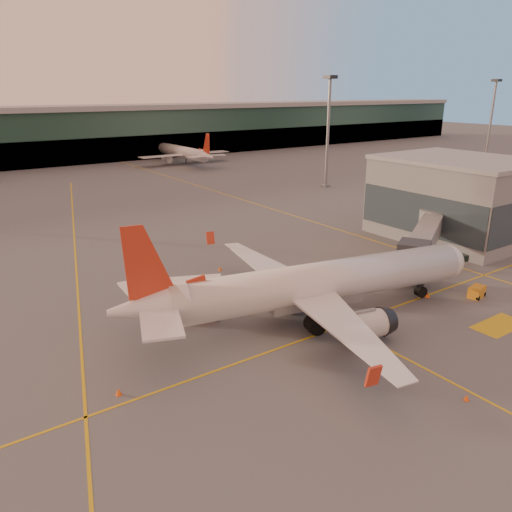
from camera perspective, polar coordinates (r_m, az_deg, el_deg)
ground at (r=45.09m, az=9.75°, el=-11.80°), size 600.00×600.00×0.00m
taxi_markings at (r=77.88m, az=-17.98°, el=0.76°), size 100.12×173.00×0.01m
terminal at (r=171.77m, az=-26.09°, el=12.10°), size 400.00×20.00×17.60m
gate_building at (r=84.83m, az=21.96°, el=6.13°), size 18.40×22.40×12.60m
mast_east_near at (r=122.08m, az=8.26°, el=14.73°), size 2.40×2.40×25.60m
mast_east_far at (r=183.64m, az=25.34°, el=14.43°), size 2.40×2.40×25.60m
main_airplane at (r=50.47m, az=6.37°, el=-3.36°), size 38.99×35.44×11.86m
jet_bridge at (r=70.17m, az=18.91°, el=2.20°), size 20.17×13.17×5.87m
catering_truck at (r=51.59m, az=-6.85°, el=-4.59°), size 6.00×4.37×4.28m
gpu_cart at (r=62.25m, az=23.93°, el=-3.78°), size 2.41×1.70×1.29m
pushback_tug at (r=64.08m, az=14.68°, el=-2.13°), size 3.19×2.01×1.54m
cone_nose at (r=66.40m, az=20.17°, el=-2.31°), size 0.39×0.39×0.50m
cone_tail at (r=41.46m, az=-15.44°, el=-14.73°), size 0.48×0.48×0.61m
cone_wing_right at (r=42.66m, az=22.93°, el=-14.66°), size 0.41×0.41×0.52m
cone_wing_left at (r=65.43m, az=-4.11°, el=-1.43°), size 0.47×0.47×0.60m
cone_fwd at (r=60.26m, az=19.03°, el=-4.22°), size 0.50×0.50×0.63m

